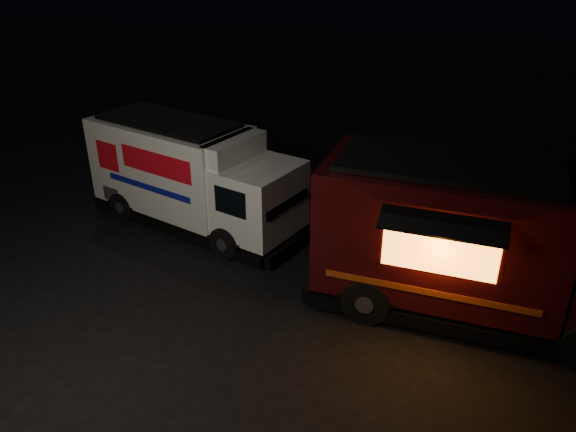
# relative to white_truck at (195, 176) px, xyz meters

# --- Properties ---
(ground) EXTENTS (80.00, 80.00, 0.00)m
(ground) POSITION_rel_white_truck_xyz_m (1.06, -3.41, -1.42)
(ground) COLOR black
(ground) RESTS_ON ground
(white_truck) EXTENTS (6.62, 4.15, 2.84)m
(white_truck) POSITION_rel_white_truck_xyz_m (0.00, 0.00, 0.00)
(white_truck) COLOR silver
(white_truck) RESTS_ON ground
(red_truck) EXTENTS (7.22, 3.26, 3.26)m
(red_truck) POSITION_rel_white_truck_xyz_m (7.22, -2.26, 0.21)
(red_truck) COLOR #33090B
(red_truck) RESTS_ON ground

